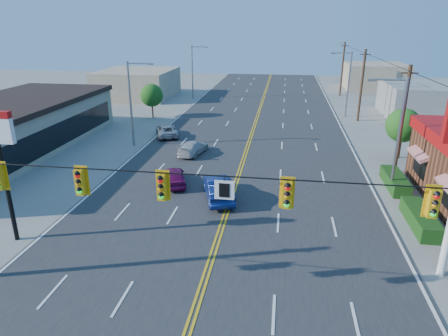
# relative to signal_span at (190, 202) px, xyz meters

# --- Properties ---
(ground) EXTENTS (160.00, 160.00, 0.00)m
(ground) POSITION_rel_signal_span_xyz_m (0.12, 0.00, -4.89)
(ground) COLOR gray
(ground) RESTS_ON ground
(road) EXTENTS (20.00, 120.00, 0.06)m
(road) POSITION_rel_signal_span_xyz_m (0.12, 20.00, -4.86)
(road) COLOR #2D2D30
(road) RESTS_ON ground
(signal_span) EXTENTS (24.32, 0.34, 9.00)m
(signal_span) POSITION_rel_signal_span_xyz_m (0.00, 0.00, 0.00)
(signal_span) COLOR #47301E
(signal_span) RESTS_ON ground
(streetlight_se) EXTENTS (2.55, 0.25, 8.00)m
(streetlight_se) POSITION_rel_signal_span_xyz_m (10.91, 14.00, -0.37)
(streetlight_se) COLOR gray
(streetlight_se) RESTS_ON ground
(streetlight_ne) EXTENTS (2.55, 0.25, 8.00)m
(streetlight_ne) POSITION_rel_signal_span_xyz_m (10.91, 38.00, -0.37)
(streetlight_ne) COLOR gray
(streetlight_ne) RESTS_ON ground
(streetlight_sw) EXTENTS (2.55, 0.25, 8.00)m
(streetlight_sw) POSITION_rel_signal_span_xyz_m (-10.67, 22.00, -0.37)
(streetlight_sw) COLOR gray
(streetlight_sw) RESTS_ON ground
(streetlight_nw) EXTENTS (2.55, 0.25, 8.00)m
(streetlight_nw) POSITION_rel_signal_span_xyz_m (-10.67, 48.00, -0.37)
(streetlight_nw) COLOR gray
(streetlight_nw) RESTS_ON ground
(utility_pole_near) EXTENTS (0.28, 0.28, 8.40)m
(utility_pole_near) POSITION_rel_signal_span_xyz_m (12.32, 18.00, -0.69)
(utility_pole_near) COLOR #47301E
(utility_pole_near) RESTS_ON ground
(utility_pole_mid) EXTENTS (0.28, 0.28, 8.40)m
(utility_pole_mid) POSITION_rel_signal_span_xyz_m (12.32, 36.00, -0.69)
(utility_pole_mid) COLOR #47301E
(utility_pole_mid) RESTS_ON ground
(utility_pole_far) EXTENTS (0.28, 0.28, 8.40)m
(utility_pole_far) POSITION_rel_signal_span_xyz_m (12.32, 54.00, -0.69)
(utility_pole_far) COLOR #47301E
(utility_pole_far) RESTS_ON ground
(tree_kfc_rear) EXTENTS (2.94, 2.94, 4.41)m
(tree_kfc_rear) POSITION_rel_signal_span_xyz_m (13.62, 22.00, -1.95)
(tree_kfc_rear) COLOR #47301E
(tree_kfc_rear) RESTS_ON ground
(tree_west) EXTENTS (2.80, 2.80, 4.20)m
(tree_west) POSITION_rel_signal_span_xyz_m (-12.88, 34.00, -2.09)
(tree_west) COLOR #47301E
(tree_west) RESTS_ON ground
(bld_east_mid) EXTENTS (12.00, 10.00, 4.00)m
(bld_east_mid) POSITION_rel_signal_span_xyz_m (22.12, 40.00, -2.89)
(bld_east_mid) COLOR gray
(bld_east_mid) RESTS_ON ground
(bld_west_far) EXTENTS (11.00, 12.00, 4.20)m
(bld_west_far) POSITION_rel_signal_span_xyz_m (-19.88, 48.00, -2.79)
(bld_west_far) COLOR tan
(bld_west_far) RESTS_ON ground
(bld_east_far) EXTENTS (10.00, 10.00, 4.40)m
(bld_east_far) POSITION_rel_signal_span_xyz_m (19.12, 62.00, -2.69)
(bld_east_far) COLOR tan
(bld_east_far) RESTS_ON ground
(car_magenta) EXTENTS (2.65, 4.00, 1.27)m
(car_magenta) POSITION_rel_signal_span_xyz_m (-4.30, 12.92, -4.25)
(car_magenta) COLOR #770D4A
(car_magenta) RESTS_ON ground
(car_blue) EXTENTS (2.94, 4.96, 1.54)m
(car_blue) POSITION_rel_signal_span_xyz_m (-0.73, 10.87, -4.11)
(car_blue) COLOR navy
(car_blue) RESTS_ON ground
(car_white) EXTENTS (2.45, 4.35, 1.19)m
(car_white) POSITION_rel_signal_span_xyz_m (-4.58, 20.16, -4.29)
(car_white) COLOR #B8B8B8
(car_white) RESTS_ON ground
(car_silver) EXTENTS (3.53, 4.81, 1.21)m
(car_silver) POSITION_rel_signal_span_xyz_m (-8.62, 25.62, -4.28)
(car_silver) COLOR #AAA9AE
(car_silver) RESTS_ON ground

